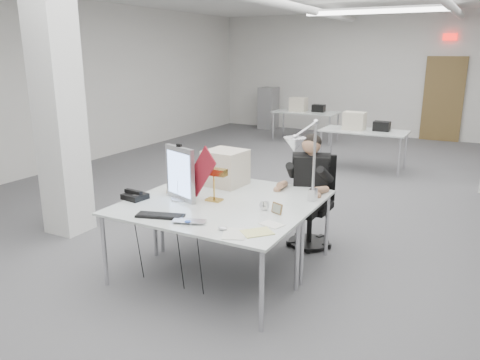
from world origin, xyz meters
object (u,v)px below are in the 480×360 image
(desk_phone, at_px, (135,196))
(beige_monitor, at_px, (225,168))
(desk_main, at_px, (199,215))
(seated_person, at_px, (310,173))
(architect_lamp, at_px, (305,167))
(office_chair, at_px, (310,205))
(bankers_lamp, at_px, (214,184))
(monitor, at_px, (180,173))
(laptop, at_px, (188,223))

(desk_phone, bearing_deg, beige_monitor, 66.49)
(desk_main, height_order, seated_person, seated_person)
(desk_phone, height_order, architect_lamp, architect_lamp)
(office_chair, bearing_deg, desk_phone, -155.13)
(desk_main, xyz_separation_m, beige_monitor, (-0.28, 0.99, 0.21))
(desk_main, height_order, office_chair, office_chair)
(desk_main, xyz_separation_m, bankers_lamp, (-0.09, 0.42, 0.18))
(monitor, distance_m, desk_phone, 0.53)
(bankers_lamp, bearing_deg, monitor, -157.99)
(beige_monitor, bearing_deg, architect_lamp, -12.09)
(laptop, xyz_separation_m, bankers_lamp, (-0.15, 0.69, 0.16))
(desk_phone, bearing_deg, seated_person, 51.64)
(desk_phone, bearing_deg, monitor, 34.35)
(desk_main, relative_size, laptop, 6.08)
(desk_phone, bearing_deg, architect_lamp, 27.30)
(laptop, bearing_deg, monitor, 111.18)
(desk_phone, bearing_deg, desk_main, 2.25)
(desk_phone, bearing_deg, bankers_lamp, 32.33)
(seated_person, bearing_deg, desk_phone, -156.18)
(monitor, bearing_deg, desk_main, -15.35)
(bankers_lamp, relative_size, architect_lamp, 0.43)
(desk_main, bearing_deg, desk_phone, 174.24)
(monitor, relative_size, beige_monitor, 1.31)
(architect_lamp, bearing_deg, office_chair, 84.44)
(bankers_lamp, bearing_deg, desk_main, -78.03)
(desk_main, height_order, desk_phone, desk_phone)
(desk_phone, distance_m, beige_monitor, 1.07)
(seated_person, height_order, architect_lamp, architect_lamp)
(desk_main, xyz_separation_m, architect_lamp, (0.79, 0.65, 0.41))
(office_chair, distance_m, architect_lamp, 1.07)
(office_chair, relative_size, bankers_lamp, 2.93)
(desk_main, relative_size, desk_phone, 8.06)
(seated_person, relative_size, architect_lamp, 1.04)
(monitor, relative_size, desk_phone, 2.46)
(seated_person, distance_m, beige_monitor, 0.96)
(bankers_lamp, height_order, beige_monitor, beige_monitor)
(seated_person, bearing_deg, office_chair, 70.20)
(desk_main, height_order, beige_monitor, beige_monitor)
(desk_main, distance_m, office_chair, 1.60)
(bankers_lamp, xyz_separation_m, architect_lamp, (0.88, 0.23, 0.23))
(laptop, height_order, beige_monitor, beige_monitor)
(office_chair, xyz_separation_m, monitor, (-0.98, -1.18, 0.53))
(laptop, height_order, desk_phone, desk_phone)
(desk_phone, xyz_separation_m, beige_monitor, (0.55, 0.90, 0.17))
(monitor, relative_size, laptop, 1.86)
(monitor, xyz_separation_m, laptop, (0.47, -0.57, -0.26))
(architect_lamp, bearing_deg, desk_main, -161.04)
(monitor, bearing_deg, architect_lamp, 37.07)
(monitor, relative_size, architect_lamp, 0.69)
(monitor, xyz_separation_m, desk_phone, (-0.42, -0.21, -0.25))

